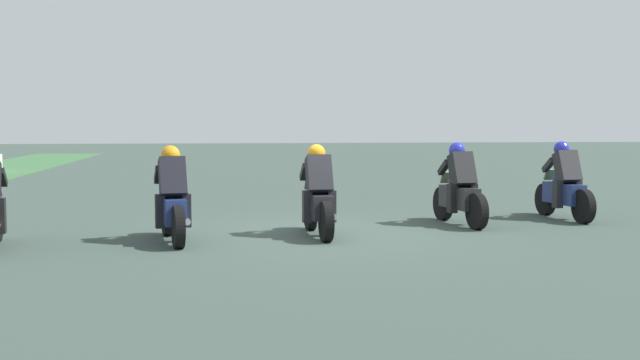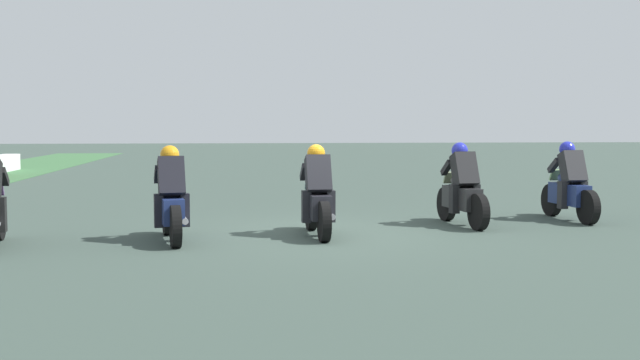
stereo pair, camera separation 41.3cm
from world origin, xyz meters
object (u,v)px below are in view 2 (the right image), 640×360
(rider_lane_a, at_px, (570,188))
(rider_lane_d, at_px, (171,202))
(rider_lane_b, at_px, (462,191))
(rider_lane_c, at_px, (317,198))

(rider_lane_a, relative_size, rider_lane_d, 1.01)
(rider_lane_b, bearing_deg, rider_lane_a, -85.08)
(rider_lane_a, xyz_separation_m, rider_lane_d, (-1.88, 7.36, 0.00))
(rider_lane_c, relative_size, rider_lane_d, 1.01)
(rider_lane_b, relative_size, rider_lane_c, 1.00)
(rider_lane_a, relative_size, rider_lane_b, 1.00)
(rider_lane_b, relative_size, rider_lane_d, 1.00)
(rider_lane_c, xyz_separation_m, rider_lane_d, (-0.34, 2.35, 0.00))
(rider_lane_a, height_order, rider_lane_d, same)
(rider_lane_c, bearing_deg, rider_lane_a, -75.95)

